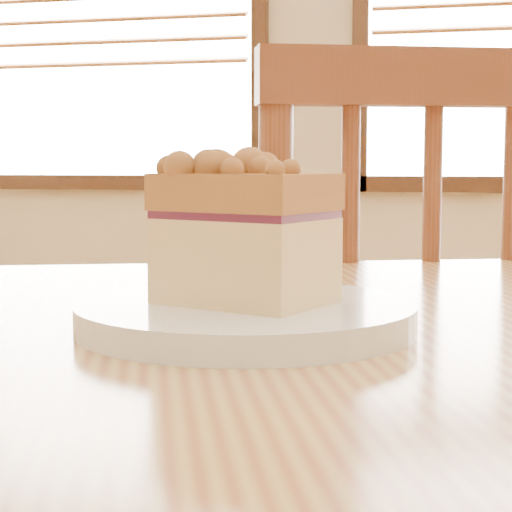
{
  "coord_description": "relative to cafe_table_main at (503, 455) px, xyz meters",
  "views": [
    {
      "loc": [
        0.02,
        -0.53,
        0.86
      ],
      "look_at": [
        -0.13,
        0.07,
        0.8
      ],
      "focal_mm": 62.0,
      "sensor_mm": 36.0,
      "label": 1
    }
  ],
  "objects": [
    {
      "name": "cafe_table_main",
      "position": [
        0.0,
        0.0,
        0.0
      ],
      "size": [
        1.45,
        1.21,
        0.75
      ],
      "rotation": [
        0.0,
        0.0,
        0.36
      ],
      "color": "tan",
      "rests_on": "ground"
    },
    {
      "name": "plate",
      "position": [
        -0.17,
        -0.06,
        0.1
      ],
      "size": [
        0.23,
        0.23,
        0.02
      ],
      "color": "white",
      "rests_on": "cafe_table_main"
    },
    {
      "name": "cake_slice",
      "position": [
        -0.18,
        -0.06,
        0.16
      ],
      "size": [
        0.13,
        0.11,
        0.1
      ],
      "rotation": [
        0.0,
        0.0,
        -0.34
      ],
      "color": "#D7BA7A",
      "rests_on": "plate"
    },
    {
      "name": "cafe_chair_main",
      "position": [
        -0.13,
        0.55,
        -0.15
      ],
      "size": [
        0.59,
        0.59,
        1.0
      ],
      "rotation": [
        0.0,
        0.0,
        3.51
      ],
      "color": "brown",
      "rests_on": "ground"
    }
  ]
}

